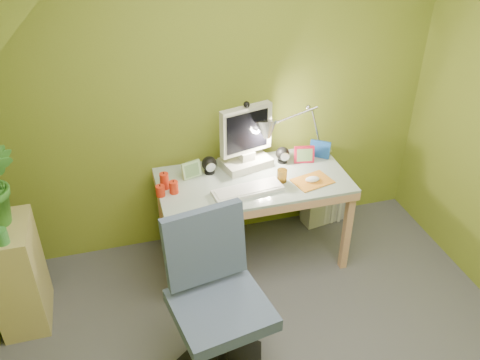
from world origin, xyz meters
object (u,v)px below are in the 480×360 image
object	(u,v)px
desk_lamp	(307,119)
side_ledge	(18,275)
desk	(252,220)
radiator	(325,201)
task_chair	(221,307)
monitor	(246,130)

from	to	relation	value
desk_lamp	side_ledge	world-z (taller)	desk_lamp
desk	desk_lamp	size ratio (longest dim) A/B	2.10
desk	radiator	distance (m)	0.78
task_chair	radiator	size ratio (longest dim) A/B	2.82
desk_lamp	task_chair	distance (m)	1.50
monitor	radiator	size ratio (longest dim) A/B	1.57
monitor	task_chair	size ratio (longest dim) A/B	0.56
side_ledge	task_chair	world-z (taller)	task_chair
side_ledge	task_chair	distance (m)	1.35
monitor	task_chair	distance (m)	1.27
desk	task_chair	xyz separation A→B (m)	(-0.46, -0.91, 0.16)
desk	task_chair	bearing A→B (deg)	-116.46
side_ledge	radiator	xyz separation A→B (m)	(2.29, 0.46, -0.19)
monitor	desk_lamp	xyz separation A→B (m)	(0.45, 0.00, 0.03)
side_ledge	desk	bearing A→B (deg)	6.25
desk_lamp	radiator	bearing A→B (deg)	29.27
desk	radiator	size ratio (longest dim) A/B	3.59
side_ledge	radiator	world-z (taller)	side_ledge
side_ledge	task_chair	xyz separation A→B (m)	(1.13, -0.73, 0.14)
monitor	task_chair	world-z (taller)	monitor
desk_lamp	monitor	bearing A→B (deg)	-172.62
monitor	desk	bearing A→B (deg)	-104.18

